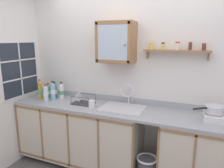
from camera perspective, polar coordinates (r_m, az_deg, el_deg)
The scene contains 19 objects.
back_wall at distance 2.92m, azimuth 6.05°, elevation 1.31°, with size 3.87×0.07×2.54m.
lower_cabinet_run at distance 3.18m, azimuth -8.83°, elevation -13.46°, with size 1.82×0.60×0.91m.
lower_cabinet_run_right at distance 2.81m, azimuth 25.67°, elevation -18.37°, with size 1.16×0.60×0.91m.
countertop at distance 2.72m, azimuth 3.94°, elevation -7.31°, with size 3.23×0.62×0.03m, color #9EA3A8.
backsplash at distance 2.96m, azimuth 5.72°, elevation -4.55°, with size 3.23×0.02×0.08m, color #9EA3A8.
sink at distance 2.77m, azimuth 3.06°, elevation -6.96°, with size 0.56×0.48×0.43m.
hot_plate_stove at distance 2.62m, azimuth 28.39°, elevation -8.33°, with size 0.41×0.27×0.08m.
saucepan at distance 2.60m, azimuth 26.34°, elevation -6.20°, with size 0.33×0.28×0.08m.
bottle_water_clear_0 at distance 3.17m, azimuth -17.82°, elevation -2.50°, with size 0.07×0.07×0.26m.
bottle_water_blue_1 at distance 3.20m, azimuth -15.99°, elevation -1.93°, with size 0.07×0.07×0.29m.
bottle_juice_amber_2 at distance 3.30m, azimuth -19.21°, elevation -1.65°, with size 0.07×0.07×0.31m.
bottle_soda_green_3 at distance 3.37m, azimuth -17.16°, elevation -1.91°, with size 0.07×0.07×0.23m.
bottle_detergent_teal_4 at distance 3.32m, azimuth -15.53°, elevation -1.75°, with size 0.08×0.08×0.25m.
bottle_opaque_white_5 at distance 3.25m, azimuth -13.76°, elevation -1.93°, with size 0.07×0.07×0.26m.
dish_rack at distance 2.97m, azimuth -8.02°, elevation -4.92°, with size 0.31×0.23×0.15m.
mug at distance 2.79m, azimuth -5.53°, elevation -5.45°, with size 0.11×0.09×0.09m.
wall_cabinet at distance 2.77m, azimuth 1.18°, elevation 11.45°, with size 0.49×0.31×0.54m.
spice_shelf at distance 2.67m, azimuth 17.34°, elevation 9.00°, with size 0.79×0.14×0.22m.
window at distance 3.37m, azimuth -24.09°, elevation 3.71°, with size 0.03×0.69×0.82m.
Camera 1 is at (0.80, -2.16, 1.84)m, focal length 33.11 mm.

